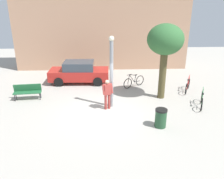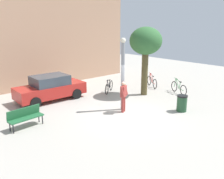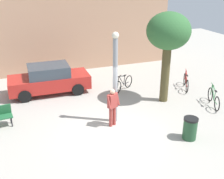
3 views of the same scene
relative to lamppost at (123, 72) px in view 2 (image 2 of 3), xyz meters
name	(u,v)px [view 2 (image 2 of 3)]	position (x,y,z in m)	size (l,w,h in m)	color
ground_plane	(126,115)	(-0.46, -0.76, -2.08)	(36.00, 36.00, 0.00)	#A8A399
building_facade	(40,22)	(-0.46, 8.37, 2.57)	(14.46, 2.00, 9.31)	tan
lamppost	(123,72)	(0.00, 0.00, 0.00)	(0.28, 0.28, 3.91)	gray
person_by_lamppost	(124,95)	(-0.24, -0.32, -1.12)	(0.63, 0.45, 1.67)	#9E3833
park_bench	(25,116)	(-4.98, 1.25, -1.54)	(1.64, 0.63, 0.92)	#236038
plaza_tree	(146,43)	(3.08, 1.12, 1.32)	(2.06, 2.06, 4.41)	brown
bicycle_black	(109,87)	(1.66, 3.06, -1.70)	(1.54, 1.04, 0.97)	black
bicycle_red	(152,82)	(5.07, 2.10, -1.70)	(0.89, 1.63, 0.97)	black
bicycle_green	(179,88)	(5.04, -0.25, -1.70)	(0.75, 1.69, 0.97)	black
parked_car_red	(50,88)	(-2.15, 4.17, -1.31)	(4.24, 1.90, 1.55)	#AD231E
trash_bin	(182,103)	(2.20, -2.34, -1.63)	(0.56, 0.56, 0.90)	#234C2D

